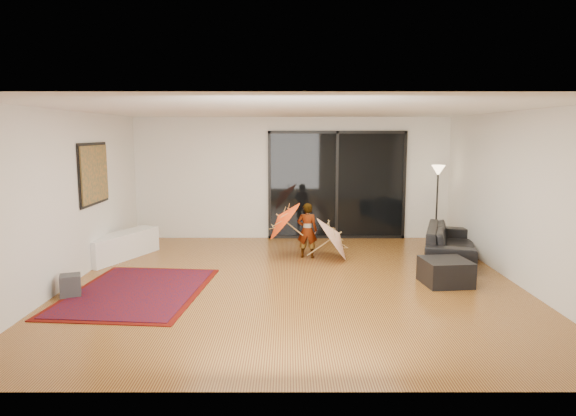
{
  "coord_description": "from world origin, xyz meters",
  "views": [
    {
      "loc": [
        -0.09,
        -7.91,
        2.36
      ],
      "look_at": [
        -0.09,
        0.65,
        1.1
      ],
      "focal_mm": 32.0,
      "sensor_mm": 36.0,
      "label": 1
    }
  ],
  "objects_px": {
    "media_console": "(121,246)",
    "ottoman": "(445,272)",
    "sofa": "(451,243)",
    "child": "(307,230)"
  },
  "relations": [
    {
      "from": "ottoman",
      "to": "child",
      "type": "height_order",
      "value": "child"
    },
    {
      "from": "media_console",
      "to": "child",
      "type": "xyz_separation_m",
      "value": [
        3.52,
        0.07,
        0.28
      ]
    },
    {
      "from": "media_console",
      "to": "sofa",
      "type": "distance_m",
      "value": 6.2
    },
    {
      "from": "sofa",
      "to": "ottoman",
      "type": "distance_m",
      "value": 1.66
    },
    {
      "from": "sofa",
      "to": "child",
      "type": "bearing_deg",
      "value": 103.47
    },
    {
      "from": "media_console",
      "to": "child",
      "type": "relative_size",
      "value": 1.65
    },
    {
      "from": "sofa",
      "to": "ottoman",
      "type": "height_order",
      "value": "sofa"
    },
    {
      "from": "media_console",
      "to": "child",
      "type": "distance_m",
      "value": 3.54
    },
    {
      "from": "media_console",
      "to": "ottoman",
      "type": "distance_m",
      "value": 5.87
    },
    {
      "from": "sofa",
      "to": "child",
      "type": "relative_size",
      "value": 2.07
    }
  ]
}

